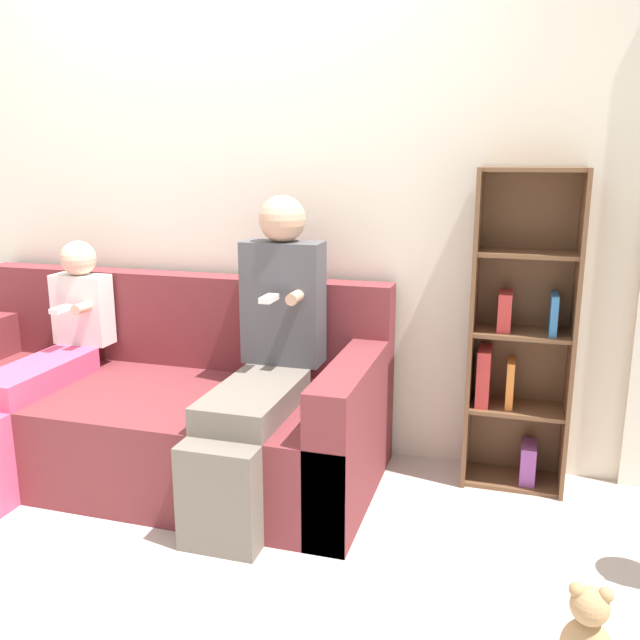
% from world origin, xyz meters
% --- Properties ---
extents(ground_plane, '(14.00, 14.00, 0.00)m').
position_xyz_m(ground_plane, '(0.00, 0.00, 0.00)').
color(ground_plane, '#BCB2A8').
extents(back_wall, '(10.00, 0.06, 2.55)m').
position_xyz_m(back_wall, '(0.00, 1.06, 1.27)').
color(back_wall, silver).
rests_on(back_wall, ground_plane).
extents(couch, '(2.19, 0.93, 0.88)m').
position_xyz_m(couch, '(-0.17, 0.56, 0.28)').
color(couch, maroon).
rests_on(couch, ground_plane).
extents(adult_seated, '(0.36, 0.90, 1.28)m').
position_xyz_m(adult_seated, '(0.45, 0.49, 0.64)').
color(adult_seated, '#70665B').
rests_on(adult_seated, ground_plane).
extents(child_seated, '(0.29, 0.90, 1.04)m').
position_xyz_m(child_seated, '(-0.63, 0.43, 0.52)').
color(child_seated, '#DB4C75').
rests_on(child_seated, ground_plane).
extents(bookshelf, '(0.44, 0.27, 1.40)m').
position_xyz_m(bookshelf, '(1.49, 0.92, 0.66)').
color(bookshelf, brown).
rests_on(bookshelf, ground_plane).
extents(teddy_bear, '(0.14, 0.12, 0.29)m').
position_xyz_m(teddy_bear, '(1.72, -0.29, 0.13)').
color(teddy_bear, tan).
rests_on(teddy_bear, ground_plane).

